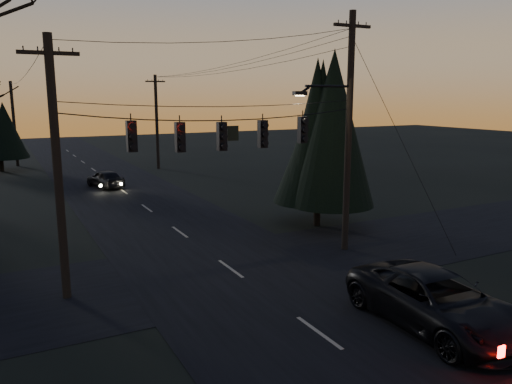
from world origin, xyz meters
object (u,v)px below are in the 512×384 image
suv_near (437,301)px  utility_pole_far_l (18,166)px  utility_pole_far_r (159,169)px  utility_pole_left (67,297)px  sedan_oncoming_a (105,179)px  utility_pole_right (345,249)px  evergreen_right (319,140)px

suv_near → utility_pole_far_l: bearing=104.0°
utility_pole_far_r → suv_near: bearing=-93.7°
utility_pole_left → utility_pole_far_r: same height
utility_pole_far_r → sedan_oncoming_a: utility_pole_far_r is taller
utility_pole_right → utility_pole_far_r: (0.00, 28.00, 0.00)m
utility_pole_left → suv_near: bearing=-38.3°
evergreen_right → utility_pole_right: bearing=-107.4°
evergreen_right → sedan_oncoming_a: size_ratio=2.00×
suv_near → utility_pole_left: bearing=143.6°
suv_near → sedan_oncoming_a: (-4.00, 27.47, -0.15)m
utility_pole_far_r → suv_near: utility_pole_far_r is taller
suv_near → sedan_oncoming_a: size_ratio=1.50×
utility_pole_left → utility_pole_far_r: bearing=67.7°
utility_pole_far_l → suv_near: bearing=-78.0°
utility_pole_left → utility_pole_far_l: (0.00, 36.00, 0.00)m
utility_pole_right → utility_pole_far_l: bearing=107.7°
evergreen_right → suv_near: bearing=-107.5°
utility_pole_right → sedan_oncoming_a: (-6.30, 20.19, 0.65)m
utility_pole_far_l → utility_pole_left: bearing=-90.0°
utility_pole_right → utility_pole_far_l: utility_pole_right is taller
utility_pole_far_l → sedan_oncoming_a: size_ratio=2.08×
utility_pole_left → utility_pole_far_l: bearing=90.0°
utility_pole_right → suv_near: utility_pole_right is taller
utility_pole_far_r → evergreen_right: size_ratio=1.11×
utility_pole_right → suv_near: 7.67m
sedan_oncoming_a → utility_pole_far_r: bearing=-142.8°
utility_pole_right → suv_near: bearing=-107.6°
utility_pole_right → utility_pole_far_r: 28.00m
suv_near → sedan_oncoming_a: suv_near is taller
utility_pole_left → suv_near: utility_pole_left is taller
utility_pole_left → utility_pole_far_l: utility_pole_left is taller
utility_pole_left → suv_near: size_ratio=1.47×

